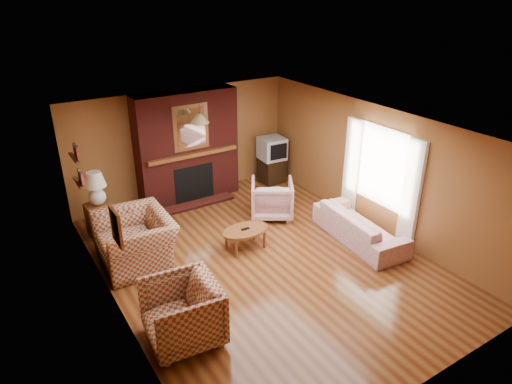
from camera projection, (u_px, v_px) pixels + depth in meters
floor at (264, 261)px, 7.92m from camera, size 6.50×6.50×0.00m
ceiling at (265, 128)px, 6.91m from camera, size 6.50×6.50×0.00m
wall_back at (182, 144)px, 9.91m from camera, size 6.50×0.00×6.50m
wall_front at (429, 309)px, 4.92m from camera, size 6.50×0.00×6.50m
wall_left at (111, 241)px, 6.21m from camera, size 0.00×6.50×6.50m
wall_right at (375, 168)px, 8.62m from camera, size 0.00×6.50×6.50m
fireplace at (188, 148)px, 9.71m from camera, size 2.20×0.82×2.40m
window_right at (380, 176)px, 8.48m from camera, size 0.10×1.85×2.00m
bookshelf at (77, 165)px, 7.50m from camera, size 0.09×0.55×0.71m
botanical_print at (116, 227)px, 5.84m from camera, size 0.05×0.40×0.50m
pendant_light at (200, 118)px, 8.84m from camera, size 0.36×0.36×0.48m
plaid_loveseat at (136, 240)px, 7.72m from camera, size 1.20×1.36×0.86m
plaid_armchair at (182, 313)px, 6.01m from camera, size 1.05×1.03×0.88m
floral_sofa at (360, 226)px, 8.45m from camera, size 0.98×2.06×0.58m
floral_armchair at (272, 199)px, 9.30m from camera, size 1.15×1.16×0.77m
coffee_table at (245, 232)px, 8.17m from camera, size 0.89×0.55×0.40m
side_table at (101, 219)px, 8.65m from camera, size 0.50×0.50×0.62m
table_lamp at (96, 187)px, 8.37m from camera, size 0.40×0.40×0.66m
tv_stand at (272, 170)px, 10.94m from camera, size 0.56×0.51×0.59m
crt_tv at (272, 148)px, 10.70m from camera, size 0.60×0.60×0.52m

